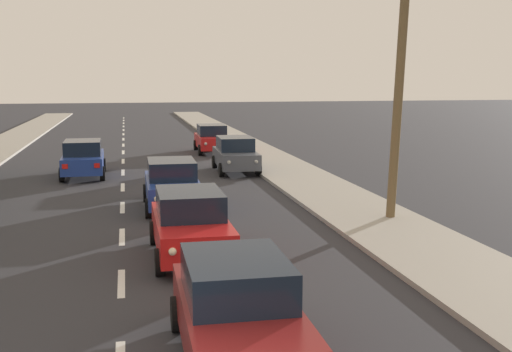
{
  "coord_description": "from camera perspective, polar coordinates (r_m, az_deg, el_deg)",
  "views": [
    {
      "loc": [
        0.21,
        -6.53,
        4.52
      ],
      "look_at": [
        3.2,
        8.0,
        2.2
      ],
      "focal_mm": 44.44,
      "sensor_mm": 36.0,
      "label": 1
    }
  ],
  "objects": [
    {
      "name": "lane_markings",
      "position": [
        25.95,
        -10.91,
        -1.3
      ],
      "size": [
        4.28,
        86.33,
        0.01
      ],
      "color": "silver",
      "rests_on": "ground"
    },
    {
      "name": "sedan_oncoming_far",
      "position": [
        30.07,
        -15.29,
        1.56
      ],
      "size": [
        2.0,
        4.47,
        1.68
      ],
      "color": "navy",
      "rests_on": "ground"
    },
    {
      "name": "sedan_lead_at_stop_bar",
      "position": [
        10.32,
        -1.7,
        -11.92
      ],
      "size": [
        1.97,
        4.46,
        1.68
      ],
      "color": "maroon",
      "rests_on": "ground"
    },
    {
      "name": "sidewalk_right",
      "position": [
        27.95,
        4.28,
        -0.3
      ],
      "size": [
        3.2,
        110.0,
        0.14
      ],
      "primitive_type": "cube",
      "color": "#9E998E",
      "rests_on": "ground"
    },
    {
      "name": "sedan_fifth_in_queue",
      "position": [
        22.19,
        -7.57,
        -0.7
      ],
      "size": [
        1.97,
        4.46,
        1.68
      ],
      "color": "navy",
      "rests_on": "ground"
    },
    {
      "name": "sedan_parked_nearest_kerb",
      "position": [
        30.53,
        -1.86,
        1.98
      ],
      "size": [
        2.03,
        4.48,
        1.68
      ],
      "color": "#4C515B",
      "rests_on": "ground"
    },
    {
      "name": "sedan_third_in_queue",
      "position": [
        16.16,
        -5.93,
        -4.27
      ],
      "size": [
        1.95,
        4.45,
        1.68
      ],
      "color": "red",
      "rests_on": "ground"
    },
    {
      "name": "sedan_parked_mid_kerb",
      "position": [
        38.53,
        -3.99,
        3.4
      ],
      "size": [
        2.0,
        4.47,
        1.68
      ],
      "color": "red",
      "rests_on": "ground"
    }
  ]
}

